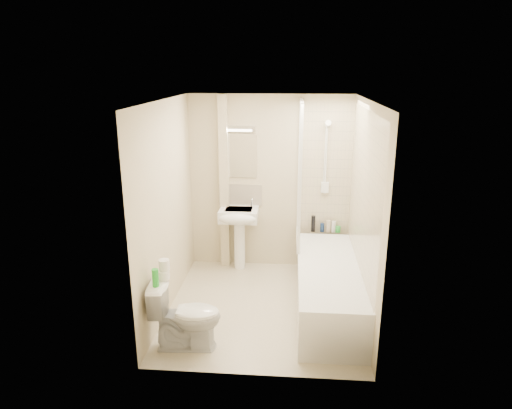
{
  "coord_description": "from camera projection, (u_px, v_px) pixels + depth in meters",
  "views": [
    {
      "loc": [
        0.31,
        -4.82,
        2.73
      ],
      "look_at": [
        -0.1,
        0.2,
        1.21
      ],
      "focal_mm": 32.0,
      "sensor_mm": 36.0,
      "label": 1
    }
  ],
  "objects": [
    {
      "name": "shower_screen",
      "position": [
        300.0,
        173.0,
        5.72
      ],
      "size": [
        0.04,
        0.92,
        1.8
      ],
      "color": "white",
      "rests_on": "bathtub"
    },
    {
      "name": "green_bottle",
      "position": [
        155.0,
        278.0,
        4.36
      ],
      "size": [
        0.06,
        0.06,
        0.18
      ],
      "primitive_type": "cylinder",
      "color": "green",
      "rests_on": "toilet"
    },
    {
      "name": "pipe_boxing",
      "position": [
        224.0,
        184.0,
        6.25
      ],
      "size": [
        0.12,
        0.12,
        2.4
      ],
      "primitive_type": "cube",
      "color": "beige",
      "rests_on": "ground"
    },
    {
      "name": "wall_right",
      "position": [
        364.0,
        213.0,
        4.98
      ],
      "size": [
        0.02,
        2.5,
        2.4
      ],
      "primitive_type": "cube",
      "color": "beige",
      "rests_on": "ground"
    },
    {
      "name": "bottle_green",
      "position": [
        338.0,
        229.0,
        6.27
      ],
      "size": [
        0.07,
        0.07,
        0.08
      ],
      "primitive_type": "cylinder",
      "color": "green",
      "rests_on": "bathtub"
    },
    {
      "name": "pedestal_sink",
      "position": [
        239.0,
        222.0,
        6.2
      ],
      "size": [
        0.52,
        0.48,
        1.01
      ],
      "color": "white",
      "rests_on": "ground"
    },
    {
      "name": "bottle_cream",
      "position": [
        328.0,
        226.0,
        6.27
      ],
      "size": [
        0.06,
        0.06,
        0.16
      ],
      "primitive_type": "cylinder",
      "color": "#C6B599",
      "rests_on": "bathtub"
    },
    {
      "name": "shower_fixture",
      "position": [
        326.0,
        160.0,
        6.04
      ],
      "size": [
        0.1,
        0.16,
        0.99
      ],
      "color": "white",
      "rests_on": "wall_back"
    },
    {
      "name": "strip_light",
      "position": [
        239.0,
        128.0,
        6.04
      ],
      "size": [
        0.42,
        0.07,
        0.07
      ],
      "primitive_type": "cube",
      "color": "silver",
      "rests_on": "wall_back"
    },
    {
      "name": "bottle_black_b",
      "position": [
        313.0,
        224.0,
        6.28
      ],
      "size": [
        0.06,
        0.06,
        0.22
      ],
      "primitive_type": "cylinder",
      "color": "black",
      "rests_on": "bathtub"
    },
    {
      "name": "tile_back",
      "position": [
        326.0,
        168.0,
        6.12
      ],
      "size": [
        0.7,
        0.01,
        1.75
      ],
      "primitive_type": "cube",
      "color": "beige",
      "rests_on": "wall_back"
    },
    {
      "name": "toilet_roll_lower",
      "position": [
        163.0,
        275.0,
        4.53
      ],
      "size": [
        0.12,
        0.12,
        0.09
      ],
      "primitive_type": "cylinder",
      "color": "white",
      "rests_on": "toilet"
    },
    {
      "name": "mirror",
      "position": [
        240.0,
        156.0,
        6.17
      ],
      "size": [
        0.46,
        0.01,
        0.6
      ],
      "primitive_type": "cube",
      "color": "white",
      "rests_on": "wall_back"
    },
    {
      "name": "ceiling",
      "position": [
        264.0,
        100.0,
        4.72
      ],
      "size": [
        2.2,
        2.5,
        0.02
      ],
      "primitive_type": "cube",
      "color": "white",
      "rests_on": "wall_back"
    },
    {
      "name": "toilet",
      "position": [
        186.0,
        315.0,
        4.55
      ],
      "size": [
        0.48,
        0.74,
        0.71
      ],
      "primitive_type": "imported",
      "rotation": [
        0.0,
        0.0,
        1.63
      ],
      "color": "white",
      "rests_on": "ground"
    },
    {
      "name": "bottle_blue",
      "position": [
        322.0,
        227.0,
        6.28
      ],
      "size": [
        0.06,
        0.06,
        0.12
      ],
      "primitive_type": "cylinder",
      "color": "navy",
      "rests_on": "bathtub"
    },
    {
      "name": "wall_left",
      "position": [
        167.0,
        208.0,
        5.15
      ],
      "size": [
        0.02,
        2.5,
        2.4
      ],
      "primitive_type": "cube",
      "color": "beige",
      "rests_on": "ground"
    },
    {
      "name": "splashback",
      "position": [
        240.0,
        195.0,
        6.33
      ],
      "size": [
        0.6,
        0.02,
        0.3
      ],
      "primitive_type": "cube",
      "color": "beige",
      "rests_on": "wall_back"
    },
    {
      "name": "floor",
      "position": [
        263.0,
        307.0,
        5.41
      ],
      "size": [
        2.5,
        2.5,
        0.0
      ],
      "primitive_type": "plane",
      "color": "beige",
      "rests_on": "ground"
    },
    {
      "name": "tile_right",
      "position": [
        364.0,
        193.0,
        4.93
      ],
      "size": [
        0.01,
        2.1,
        1.75
      ],
      "primitive_type": "cube",
      "color": "beige",
      "rests_on": "wall_right"
    },
    {
      "name": "bottle_white_b",
      "position": [
        334.0,
        227.0,
        6.27
      ],
      "size": [
        0.06,
        0.06,
        0.15
      ],
      "primitive_type": "cylinder",
      "color": "silver",
      "rests_on": "bathtub"
    },
    {
      "name": "bathtub",
      "position": [
        328.0,
        287.0,
        5.28
      ],
      "size": [
        0.7,
        2.1,
        0.55
      ],
      "color": "white",
      "rests_on": "ground"
    },
    {
      "name": "toilet_roll_upper",
      "position": [
        164.0,
        265.0,
        4.5
      ],
      "size": [
        0.11,
        0.11,
        0.11
      ],
      "primitive_type": "cylinder",
      "color": "white",
      "rests_on": "toilet_roll_lower"
    },
    {
      "name": "wall_back",
      "position": [
        270.0,
        183.0,
        6.26
      ],
      "size": [
        2.2,
        0.02,
        2.4
      ],
      "primitive_type": "cube",
      "color": "beige",
      "rests_on": "ground"
    }
  ]
}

